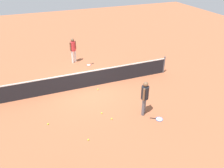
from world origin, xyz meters
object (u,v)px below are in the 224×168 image
(tennis_racket_near_player, at_px, (159,119))
(tennis_ball_near_player, at_px, (98,89))
(tennis_ball_by_net, at_px, (88,140))
(tennis_ball_midcourt, at_px, (48,124))
(tennis_ball_stray_left, at_px, (102,113))
(tennis_racket_far_player, at_px, (89,65))
(tennis_ball_baseline, at_px, (112,119))
(player_far_side, at_px, (73,48))
(player_near_side, at_px, (145,95))

(tennis_racket_near_player, relative_size, tennis_ball_near_player, 8.81)
(tennis_racket_near_player, xyz_separation_m, tennis_ball_by_net, (-3.32, -0.14, 0.02))
(tennis_ball_midcourt, xyz_separation_m, tennis_ball_stray_left, (2.43, -0.12, 0.00))
(tennis_racket_far_player, distance_m, tennis_ball_baseline, 5.93)
(tennis_racket_near_player, xyz_separation_m, tennis_racket_far_player, (-1.33, 6.65, 0.00))
(tennis_ball_baseline, bearing_deg, tennis_ball_midcourt, 166.14)
(player_far_side, height_order, tennis_racket_near_player, player_far_side)
(tennis_racket_far_player, xyz_separation_m, tennis_ball_near_player, (-0.44, -3.25, 0.02))
(player_near_side, xyz_separation_m, tennis_ball_by_net, (-2.87, -0.76, -0.98))
(tennis_racket_far_player, bearing_deg, player_far_side, 134.96)
(player_near_side, distance_m, tennis_ball_near_player, 3.22)
(tennis_ball_midcourt, bearing_deg, player_near_side, -10.75)
(tennis_ball_by_net, distance_m, tennis_ball_stray_left, 1.80)
(player_near_side, bearing_deg, tennis_racket_near_player, -53.96)
(tennis_ball_stray_left, bearing_deg, tennis_racket_near_player, -30.13)
(tennis_racket_far_player, distance_m, tennis_ball_stray_left, 5.41)
(tennis_ball_near_player, relative_size, tennis_ball_stray_left, 1.00)
(player_far_side, bearing_deg, tennis_ball_baseline, -88.60)
(tennis_ball_baseline, bearing_deg, tennis_ball_near_player, 85.50)
(tennis_racket_far_player, height_order, tennis_ball_baseline, tennis_ball_baseline)
(tennis_racket_far_player, relative_size, tennis_ball_midcourt, 9.18)
(tennis_ball_near_player, height_order, tennis_ball_midcourt, same)
(player_far_side, xyz_separation_m, tennis_ball_near_player, (0.37, -4.06, -0.98))
(tennis_racket_near_player, xyz_separation_m, tennis_ball_baseline, (-1.98, 0.76, 0.02))
(tennis_ball_stray_left, bearing_deg, tennis_ball_midcourt, 177.28)
(player_near_side, distance_m, tennis_racket_near_player, 1.26)
(tennis_racket_far_player, bearing_deg, tennis_racket_near_player, -78.68)
(player_far_side, xyz_separation_m, tennis_ball_baseline, (0.16, -6.70, -0.98))
(player_near_side, bearing_deg, tennis_ball_stray_left, 159.12)
(tennis_ball_stray_left, bearing_deg, tennis_ball_baseline, -62.80)
(player_near_side, distance_m, tennis_ball_stray_left, 2.17)
(tennis_ball_baseline, bearing_deg, player_near_side, -5.05)
(player_near_side, xyz_separation_m, tennis_ball_stray_left, (-1.81, 0.69, -0.98))
(player_far_side, bearing_deg, tennis_racket_far_player, -45.04)
(player_near_side, distance_m, tennis_ball_by_net, 3.13)
(player_near_side, height_order, player_far_side, same)
(tennis_ball_by_net, height_order, tennis_ball_stray_left, same)
(player_far_side, height_order, tennis_racket_far_player, player_far_side)
(tennis_racket_far_player, xyz_separation_m, tennis_ball_stray_left, (-0.93, -5.33, 0.02))
(tennis_ball_near_player, relative_size, tennis_ball_baseline, 1.00)
(player_near_side, bearing_deg, player_far_side, 103.86)
(tennis_ball_midcourt, height_order, tennis_ball_stray_left, same)
(tennis_ball_by_net, relative_size, tennis_ball_stray_left, 1.00)
(tennis_racket_far_player, bearing_deg, tennis_ball_near_player, -97.65)
(player_near_side, height_order, tennis_racket_far_player, player_near_side)
(player_far_side, distance_m, tennis_racket_far_player, 1.52)
(tennis_ball_by_net, bearing_deg, tennis_ball_midcourt, 131.25)
(tennis_racket_near_player, bearing_deg, tennis_ball_stray_left, 149.87)
(player_far_side, relative_size, tennis_ball_by_net, 25.76)
(player_near_side, distance_m, tennis_ball_baseline, 1.81)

